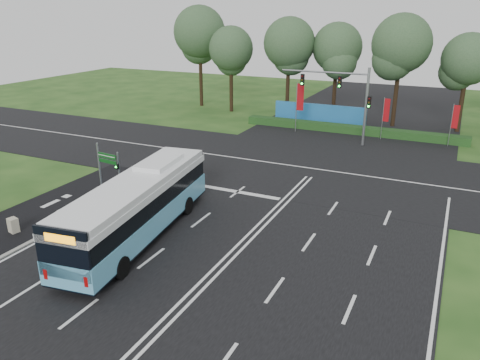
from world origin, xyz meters
name	(u,v)px	position (x,y,z in m)	size (l,w,h in m)	color
ground	(252,231)	(0.00, 0.00, 0.00)	(120.00, 120.00, 0.00)	#1F4517
road_main	(252,231)	(0.00, 0.00, 0.02)	(20.00, 120.00, 0.04)	black
road_cross	(314,169)	(0.00, 12.00, 0.03)	(120.00, 14.00, 0.05)	black
bike_path	(46,212)	(-12.50, -3.00, 0.03)	(5.00, 18.00, 0.06)	black
kerb_strip	(76,218)	(-10.10, -3.00, 0.06)	(0.25, 18.00, 0.12)	gray
city_bus	(138,206)	(-5.24, -3.25, 1.82)	(4.33, 12.86, 3.62)	#5AABD2
pedestrian_signal	(119,172)	(-10.20, 1.25, 1.63)	(0.25, 0.40, 2.98)	gray
street_sign	(103,167)	(-9.92, -0.46, 2.53)	(1.56, 0.27, 4.02)	gray
utility_cabinet	(13,226)	(-11.91, -5.84, 0.44)	(0.53, 0.44, 0.88)	#B5AB92
banner_flag_left	(299,100)	(-5.01, 22.88, 3.23)	(0.73, 0.19, 4.99)	gray
banner_flag_mid	(386,112)	(3.35, 23.35, 2.65)	(0.59, 0.13, 4.04)	gray
banner_flag_right	(454,119)	(9.31, 23.42, 2.57)	(0.58, 0.06, 3.90)	gray
traffic_light_gantry	(347,93)	(0.21, 20.50, 4.66)	(8.41, 0.28, 7.00)	gray
hedge	(351,129)	(0.00, 24.50, 0.40)	(22.00, 1.20, 0.80)	#1A3C15
blue_hoarding	(319,114)	(-4.00, 27.00, 1.10)	(10.00, 0.30, 2.20)	#1F66A8
eucalyptus_row	(390,46)	(2.14, 30.12, 8.18)	(54.03, 7.72, 12.35)	black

